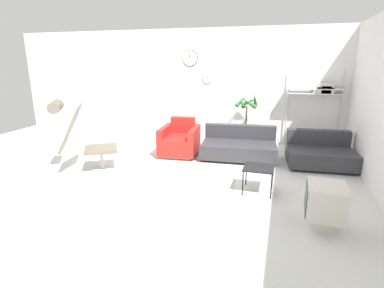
{
  "coord_description": "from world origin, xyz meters",
  "views": [
    {
      "loc": [
        1.58,
        -4.69,
        2.03
      ],
      "look_at": [
        0.04,
        0.34,
        0.55
      ],
      "focal_mm": 28.0,
      "sensor_mm": 36.0,
      "label": 1
    }
  ],
  "objects_px": {
    "couch_second": "(320,154)",
    "crt_television": "(325,204)",
    "side_table": "(259,169)",
    "potted_plant": "(246,125)",
    "armchair_red": "(180,141)",
    "shelf_unit": "(321,91)",
    "couch_low": "(239,147)",
    "lounge_chair": "(78,131)"
  },
  "relations": [
    {
      "from": "couch_second",
      "to": "armchair_red",
      "type": "bearing_deg",
      "value": -3.28
    },
    {
      "from": "side_table",
      "to": "potted_plant",
      "type": "xyz_separation_m",
      "value": [
        -0.53,
        2.67,
        0.14
      ]
    },
    {
      "from": "armchair_red",
      "to": "shelf_unit",
      "type": "height_order",
      "value": "shelf_unit"
    },
    {
      "from": "armchair_red",
      "to": "potted_plant",
      "type": "distance_m",
      "value": 1.75
    },
    {
      "from": "side_table",
      "to": "potted_plant",
      "type": "height_order",
      "value": "potted_plant"
    },
    {
      "from": "armchair_red",
      "to": "couch_second",
      "type": "distance_m",
      "value": 2.9
    },
    {
      "from": "armchair_red",
      "to": "crt_television",
      "type": "bearing_deg",
      "value": 133.3
    },
    {
      "from": "side_table",
      "to": "crt_television",
      "type": "height_order",
      "value": "crt_television"
    },
    {
      "from": "couch_second",
      "to": "potted_plant",
      "type": "height_order",
      "value": "potted_plant"
    },
    {
      "from": "lounge_chair",
      "to": "couch_second",
      "type": "relative_size",
      "value": 1.02
    },
    {
      "from": "crt_television",
      "to": "couch_second",
      "type": "bearing_deg",
      "value": -2.19
    },
    {
      "from": "couch_second",
      "to": "crt_television",
      "type": "bearing_deg",
      "value": 80.39
    },
    {
      "from": "side_table",
      "to": "shelf_unit",
      "type": "height_order",
      "value": "shelf_unit"
    },
    {
      "from": "crt_television",
      "to": "lounge_chair",
      "type": "bearing_deg",
      "value": 81.17
    },
    {
      "from": "crt_television",
      "to": "side_table",
      "type": "bearing_deg",
      "value": 48.35
    },
    {
      "from": "side_table",
      "to": "armchair_red",
      "type": "bearing_deg",
      "value": 140.46
    },
    {
      "from": "couch_low",
      "to": "potted_plant",
      "type": "bearing_deg",
      "value": -96.5
    },
    {
      "from": "armchair_red",
      "to": "couch_low",
      "type": "height_order",
      "value": "armchair_red"
    },
    {
      "from": "armchair_red",
      "to": "couch_low",
      "type": "xyz_separation_m",
      "value": [
        1.29,
        0.15,
        -0.06
      ]
    },
    {
      "from": "couch_second",
      "to": "side_table",
      "type": "relative_size",
      "value": 2.82
    },
    {
      "from": "side_table",
      "to": "shelf_unit",
      "type": "distance_m",
      "value": 3.23
    },
    {
      "from": "armchair_red",
      "to": "couch_second",
      "type": "relative_size",
      "value": 0.75
    },
    {
      "from": "couch_second",
      "to": "shelf_unit",
      "type": "relative_size",
      "value": 0.73
    },
    {
      "from": "armchair_red",
      "to": "shelf_unit",
      "type": "bearing_deg",
      "value": -160.84
    },
    {
      "from": "couch_second",
      "to": "crt_television",
      "type": "relative_size",
      "value": 2.33
    },
    {
      "from": "armchair_red",
      "to": "crt_television",
      "type": "distance_m",
      "value": 3.6
    },
    {
      "from": "lounge_chair",
      "to": "couch_second",
      "type": "distance_m",
      "value": 4.67
    },
    {
      "from": "crt_television",
      "to": "potted_plant",
      "type": "height_order",
      "value": "potted_plant"
    },
    {
      "from": "armchair_red",
      "to": "crt_television",
      "type": "relative_size",
      "value": 1.75
    },
    {
      "from": "lounge_chair",
      "to": "side_table",
      "type": "relative_size",
      "value": 2.89
    },
    {
      "from": "crt_television",
      "to": "shelf_unit",
      "type": "relative_size",
      "value": 0.31
    },
    {
      "from": "armchair_red",
      "to": "couch_second",
      "type": "xyz_separation_m",
      "value": [
        2.9,
        0.11,
        -0.06
      ]
    },
    {
      "from": "side_table",
      "to": "couch_second",
      "type": "bearing_deg",
      "value": 57.03
    },
    {
      "from": "armchair_red",
      "to": "potted_plant",
      "type": "bearing_deg",
      "value": -144.43
    },
    {
      "from": "couch_low",
      "to": "shelf_unit",
      "type": "bearing_deg",
      "value": -148.88
    },
    {
      "from": "potted_plant",
      "to": "shelf_unit",
      "type": "bearing_deg",
      "value": 7.38
    },
    {
      "from": "lounge_chair",
      "to": "crt_television",
      "type": "distance_m",
      "value": 4.24
    },
    {
      "from": "couch_low",
      "to": "crt_television",
      "type": "distance_m",
      "value": 2.88
    },
    {
      "from": "lounge_chair",
      "to": "armchair_red",
      "type": "xyz_separation_m",
      "value": [
        1.43,
        1.57,
        -0.49
      ]
    },
    {
      "from": "couch_low",
      "to": "potted_plant",
      "type": "distance_m",
      "value": 1.04
    },
    {
      "from": "armchair_red",
      "to": "couch_low",
      "type": "relative_size",
      "value": 0.61
    },
    {
      "from": "armchair_red",
      "to": "crt_television",
      "type": "xyz_separation_m",
      "value": [
        2.72,
        -2.36,
        0.03
      ]
    }
  ]
}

